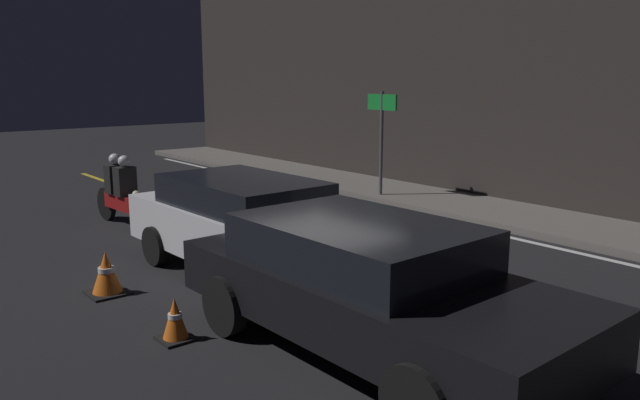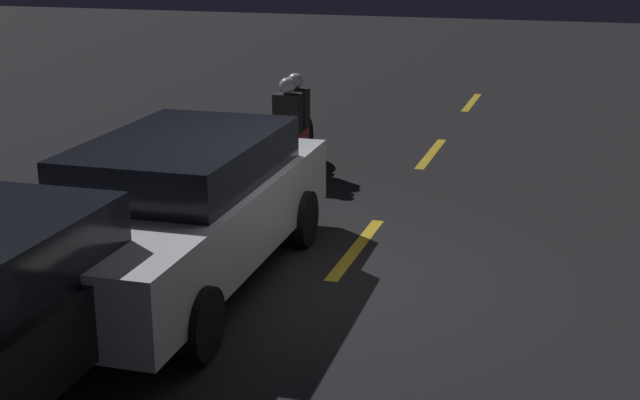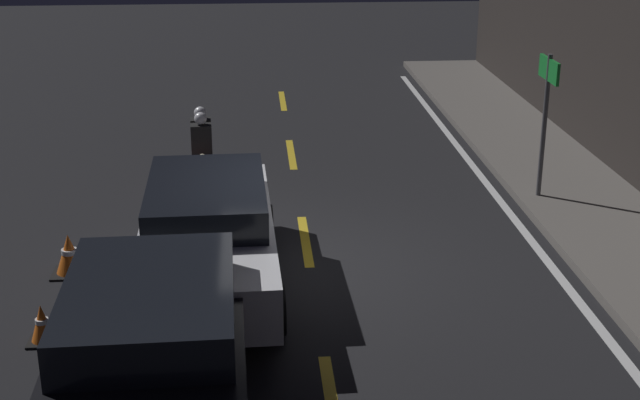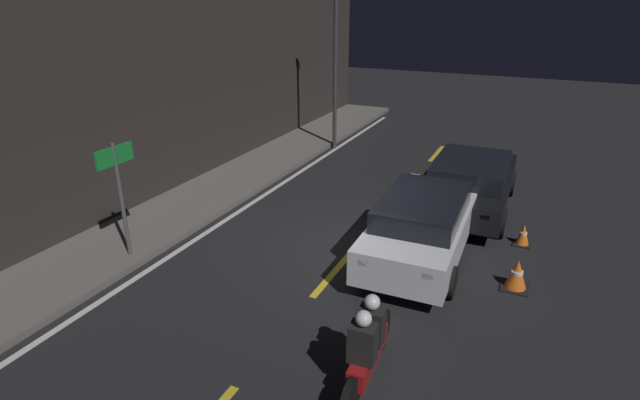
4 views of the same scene
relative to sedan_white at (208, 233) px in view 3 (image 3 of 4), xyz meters
The scene contains 12 objects.
ground_plane 1.65m from the sedan_white, 107.85° to the left, with size 56.00×56.00×0.00m, color black.
raised_curb 6.21m from the sedan_white, 94.16° to the left, with size 28.00×2.14×0.14m.
lane_dash_a 10.57m from the sedan_white, behind, with size 2.00×0.14×0.01m.
lane_dash_b 6.16m from the sedan_white, 166.84° to the left, with size 2.00×0.14×0.01m.
lane_dash_c 2.15m from the sedan_white, 136.15° to the left, with size 2.00×0.14×0.01m.
lane_solid_kerb 4.91m from the sedan_white, 95.30° to the left, with size 25.20×0.14×0.01m.
sedan_white is the anchor object (origin of this frame).
van_black 3.02m from the sedan_white, ahead, with size 4.62×2.12×1.39m.
motorcycle 4.13m from the sedan_white, behind, with size 2.30×0.40×1.40m.
traffic_cone_near 2.07m from the sedan_white, 104.72° to the right, with size 0.51×0.51×0.59m.
traffic_cone_mid 2.45m from the sedan_white, 53.07° to the right, with size 0.37×0.37×0.49m.
shop_sign 6.21m from the sedan_white, 117.34° to the left, with size 0.90×0.08×2.40m.
Camera 3 is at (11.52, -0.75, 5.23)m, focal length 50.00 mm.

